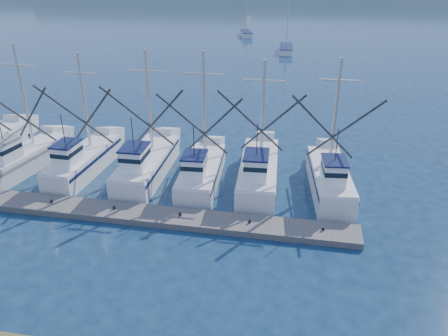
{
  "coord_description": "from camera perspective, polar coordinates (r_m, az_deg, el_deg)",
  "views": [
    {
      "loc": [
        3.44,
        -14.94,
        13.66
      ],
      "look_at": [
        -0.44,
        8.0,
        2.43
      ],
      "focal_mm": 35.0,
      "sensor_mm": 36.0,
      "label": 1
    }
  ],
  "objects": [
    {
      "name": "trawler_fleet",
      "position": [
        30.32,
        -11.31,
        0.47
      ],
      "size": [
        28.15,
        8.9,
        9.27
      ],
      "color": "silver",
      "rests_on": "ground"
    },
    {
      "name": "sailboat_far",
      "position": [
        87.94,
        2.89,
        17.13
      ],
      "size": [
        3.21,
        5.87,
        8.1
      ],
      "rotation": [
        0.0,
        0.0,
        0.27
      ],
      "color": "silver",
      "rests_on": "ground"
    },
    {
      "name": "sailboat_near",
      "position": [
        72.96,
        8.1,
        15.12
      ],
      "size": [
        2.24,
        6.67,
        8.1
      ],
      "rotation": [
        0.0,
        0.0,
        0.04
      ],
      "color": "silver",
      "rests_on": "ground"
    },
    {
      "name": "floating_dock",
      "position": [
        26.57,
        -14.09,
        -5.57
      ],
      "size": [
        28.16,
        2.35,
        0.38
      ],
      "primitive_type": "cube",
      "rotation": [
        0.0,
        0.0,
        -0.02
      ],
      "color": "#69635E",
      "rests_on": "ground"
    },
    {
      "name": "ground",
      "position": [
        20.53,
        -2.62,
        -15.98
      ],
      "size": [
        500.0,
        500.0,
        0.0
      ],
      "primitive_type": "plane",
      "color": "#0D243C",
      "rests_on": "ground"
    }
  ]
}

